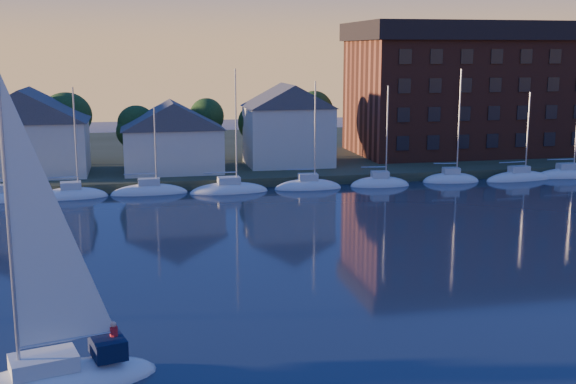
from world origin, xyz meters
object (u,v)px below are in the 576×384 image
object	(u,v)px
clubhouse_centre	(172,136)
clubhouse_east	(288,124)
clubhouse_west	(26,131)
condo_block	(466,88)
hero_sailboat	(48,376)

from	to	relation	value
clubhouse_centre	clubhouse_east	world-z (taller)	clubhouse_east
clubhouse_centre	clubhouse_west	bearing A→B (deg)	176.42
clubhouse_west	condo_block	bearing A→B (deg)	7.07
condo_block	clubhouse_centre	bearing A→B (deg)	-168.76
clubhouse_centre	condo_block	xyz separation A→B (m)	(40.00, 7.95, 4.66)
hero_sailboat	clubhouse_west	bearing A→B (deg)	-97.07
condo_block	clubhouse_east	bearing A→B (deg)	-167.11
clubhouse_east	condo_block	size ratio (longest dim) A/B	0.34
clubhouse_east	clubhouse_centre	bearing A→B (deg)	-171.87
clubhouse_west	hero_sailboat	size ratio (longest dim) A/B	0.89
condo_block	hero_sailboat	world-z (taller)	condo_block
clubhouse_east	condo_block	distance (m)	26.94
clubhouse_centre	condo_block	world-z (taller)	condo_block
clubhouse_centre	hero_sailboat	world-z (taller)	hero_sailboat
clubhouse_east	condo_block	xyz separation A→B (m)	(26.00, 5.95, 3.79)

